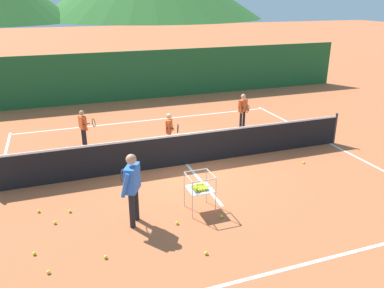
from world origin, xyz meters
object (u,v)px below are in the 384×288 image
Objects in this scene: instructor at (132,183)px; tennis_ball_4 at (222,216)px; student_1 at (170,128)px; ball_cart at (200,188)px; tennis_ball_3 at (48,272)px; tennis_ball_7 at (70,211)px; tennis_ball_0 at (304,163)px; tennis_ball_1 at (177,223)px; tennis_net at (187,149)px; tennis_ball_6 at (34,253)px; tennis_ball_2 at (206,253)px; student_2 at (243,108)px; tennis_ball_10 at (39,211)px; student_0 at (83,125)px; tennis_ball_5 at (55,223)px; tennis_ball_9 at (106,257)px.

instructor is 24.01× the size of tennis_ball_4.
ball_cart is at bearing -96.69° from student_1.
tennis_ball_7 is at bearing 76.65° from tennis_ball_3.
tennis_ball_0 is 6.75m from tennis_ball_7.
instructor reaches higher than tennis_ball_0.
tennis_ball_1 is at bearing 15.75° from tennis_ball_3.
tennis_net is at bearing 43.73° from tennis_ball_3.
tennis_net is 156.23× the size of tennis_ball_4.
tennis_net is at bearing 36.51° from tennis_ball_6.
tennis_ball_2 is at bearing -80.45° from tennis_ball_1.
student_2 is 7.09m from tennis_ball_1.
ball_cart is 3.04m from tennis_ball_7.
tennis_ball_10 is at bearing 161.98° from ball_cart.
instructor is 24.01× the size of tennis_ball_7.
student_2 reaches higher than student_1.
tennis_ball_6 is at bearing -104.65° from student_0.
instructor is at bearing 12.72° from tennis_ball_6.
tennis_ball_3 is 1.00× the size of tennis_ball_5.
ball_cart is at bearing -68.16° from student_0.
tennis_ball_5 is at bearing -146.13° from student_2.
student_0 is at bearing 78.97° from tennis_ball_3.
ball_cart is 0.96m from tennis_ball_1.
tennis_net is at bearing 26.17° from tennis_ball_7.
tennis_ball_5 and tennis_ball_6 have the same top height.
student_1 reaches higher than tennis_ball_9.
student_2 is at bearing 28.89° from tennis_ball_10.
tennis_ball_2 is 3.44m from tennis_ball_5.
student_2 reaches higher than tennis_ball_4.
instructor is at bearing -30.60° from tennis_ball_10.
tennis_ball_7 is (-2.17, 1.31, 0.00)m from tennis_ball_1.
instructor is 2.50m from tennis_ball_10.
ball_cart is 13.22× the size of tennis_ball_4.
tennis_ball_0 is at bearing 20.56° from ball_cart.
instructor is 24.01× the size of tennis_ball_9.
ball_cart is 1.76m from tennis_ball_2.
tennis_ball_3 is at bearing -175.25° from tennis_ball_9.
student_0 is at bearing 88.02° from tennis_ball_9.
ball_cart is 13.22× the size of tennis_ball_9.
tennis_ball_1 is (-1.13, -4.29, -0.70)m from student_1.
student_1 is (2.55, -1.34, 0.01)m from student_0.
tennis_ball_0 and tennis_ball_9 have the same top height.
student_1 is at bearing 95.39° from tennis_net.
instructor is 24.01× the size of tennis_ball_6.
tennis_ball_6 is at bearing -142.32° from student_2.
tennis_net is 156.23× the size of tennis_ball_0.
tennis_ball_9 is (0.87, -1.58, 0.00)m from tennis_ball_5.
ball_cart reaches higher than tennis_ball_5.
instructor is 5.29m from student_0.
student_0 reaches higher than tennis_ball_10.
student_0 is 17.77× the size of tennis_ball_7.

